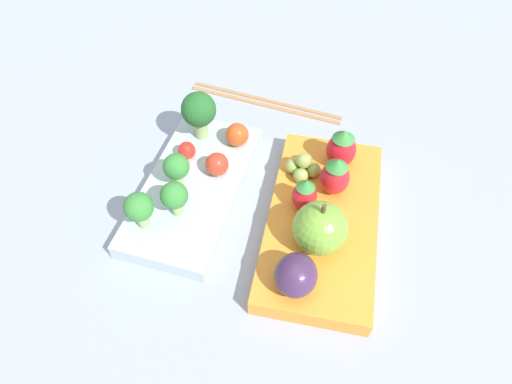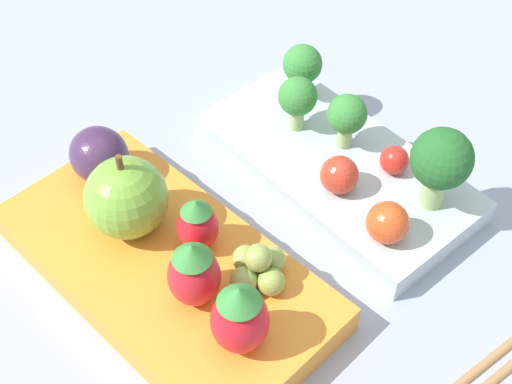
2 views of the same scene
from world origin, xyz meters
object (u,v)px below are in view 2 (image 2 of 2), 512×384
Objects in this scene: strawberry_2 at (197,224)px; cherry_tomato_1 at (339,175)px; apple at (126,198)px; strawberry_1 at (240,317)px; broccoli_floret_3 at (347,116)px; plum at (99,155)px; strawberry_0 at (194,273)px; bento_box_savoury at (335,166)px; broccoli_floret_2 at (302,66)px; broccoli_floret_1 at (298,98)px; chopsticks_pair at (502,361)px; cherry_tomato_2 at (388,223)px; cherry_tomato_0 at (394,160)px; broccoli_floret_0 at (441,161)px; grape_cluster at (258,268)px; bento_box_fruit at (166,268)px.

cherry_tomato_1 is at bearing 77.62° from strawberry_2.
strawberry_1 is at bearing -1.56° from apple.
broccoli_floret_3 is 1.02× the size of plum.
broccoli_floret_3 is 0.17m from plum.
cherry_tomato_1 is 0.55× the size of strawberry_0.
broccoli_floret_2 reaches higher than bento_box_savoury.
broccoli_floret_1 is 0.22m from chopsticks_pair.
strawberry_0 is 0.95× the size of strawberry_1.
broccoli_floret_2 is 0.18m from apple.
apple is (-0.11, -0.12, 0.02)m from cherry_tomato_2.
cherry_tomato_1 is 0.13× the size of chopsticks_pair.
broccoli_floret_2 reaches higher than broccoli_floret_3.
cherry_tomato_1 reaches higher than cherry_tomato_0.
strawberry_2 is at bearing -153.29° from chopsticks_pair.
chopsticks_pair is at bearing 20.38° from plum.
broccoli_floret_3 is 0.17m from strawberry_0.
plum is (-0.13, -0.16, 0.01)m from cherry_tomato_0.
apple is 1.30× the size of strawberry_0.
broccoli_floret_0 is 0.23m from plum.
bento_box_savoury is 4.77× the size of broccoli_floret_3.
grape_cluster reaches higher than cherry_tomato_1.
bento_box_fruit reaches higher than chopsticks_pair.
strawberry_2 reaches higher than plum.
chopsticks_pair is (0.18, 0.11, -0.01)m from bento_box_fruit.
bento_box_savoury is 4.31× the size of strawberry_0.
plum is (-0.11, -0.11, 0.01)m from cherry_tomato_1.
broccoli_floret_0 is at bearing 42.53° from plum.
broccoli_floret_3 reaches higher than chopsticks_pair.
apple is at bearing -102.68° from broccoli_floret_3.
strawberry_1 is 1.19× the size of plum.
broccoli_floret_3 is 0.19m from chopsticks_pair.
broccoli_floret_1 is 0.04m from broccoli_floret_2.
strawberry_1 is (0.08, -0.00, 0.04)m from bento_box_fruit.
cherry_tomato_0 is at bearing 75.77° from bento_box_fruit.
strawberry_1 is 0.08m from strawberry_2.
broccoli_floret_1 is (-0.12, -0.01, -0.01)m from broccoli_floret_0.
strawberry_1 reaches higher than cherry_tomato_2.
broccoli_floret_1 is at bearing -161.11° from broccoli_floret_3.
broccoli_floret_0 is 0.08m from broccoli_floret_3.
strawberry_2 is 0.95× the size of plum.
broccoli_floret_2 is 0.17m from plum.
cherry_tomato_0 is 0.51× the size of grape_cluster.
strawberry_1 is at bearing -0.20° from strawberry_0.
broccoli_floret_3 is at bearing 89.57° from bento_box_fruit.
broccoli_floret_0 is 1.53× the size of strawberry_2.
broccoli_floret_3 is at bearing -178.28° from broccoli_floret_0.
strawberry_2 is at bearing 74.33° from bento_box_fruit.
bento_box_fruit is at bearing -148.50° from chopsticks_pair.
apple is 1.47× the size of plum.
strawberry_2 is (0.01, 0.02, 0.03)m from bento_box_fruit.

